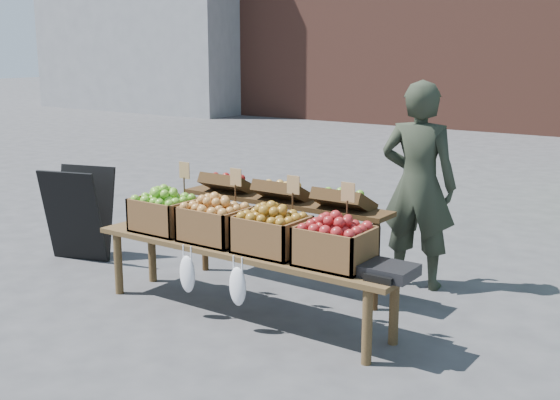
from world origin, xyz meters
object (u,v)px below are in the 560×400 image
Objects in this scene: weighing_scale at (389,271)px; vendor at (418,185)px; crate_golden_apples at (165,215)px; chalkboard_sign at (79,214)px; crate_red_apples at (272,234)px; display_bench at (243,282)px; crate_russet_pears at (215,224)px; crate_green_apples at (335,246)px; back_table at (283,231)px.

vendor is at bearing 107.59° from weighing_scale.
weighing_scale is (2.08, 0.00, -0.10)m from crate_golden_apples.
crate_red_apples is (2.55, -0.27, 0.24)m from chalkboard_sign.
vendor reaches higher than crate_golden_apples.
chalkboard_sign is 1.50m from crate_golden_apples.
crate_golden_apples is at bearing 180.00° from display_bench.
vendor is 1.77m from display_bench.
chalkboard_sign is at bearing 11.52° from vendor.
crate_russet_pears is at bearing -24.36° from chalkboard_sign.
chalkboard_sign is 1.87× the size of crate_green_apples.
vendor is 3.62× the size of crate_russet_pears.
chalkboard_sign is 1.87× the size of crate_russet_pears.
display_bench is at bearing -23.42° from chalkboard_sign.
chalkboard_sign reaches higher than crate_golden_apples.
back_table is 1.21m from crate_green_apples.
crate_red_apples is (1.10, 0.00, 0.00)m from crate_golden_apples.
crate_red_apples reaches higher than weighing_scale.
crate_golden_apples is 1.00× the size of crate_russet_pears.
weighing_scale is at bearing -21.00° from chalkboard_sign.
vendor is 5.33× the size of weighing_scale.
display_bench is 0.93m from crate_green_apples.
crate_russet_pears is 0.55m from crate_red_apples.
crate_golden_apples is at bearing -134.21° from back_table.
vendor reaches higher than back_table.
crate_golden_apples reaches higher than display_bench.
vendor is 1.94× the size of chalkboard_sign.
chalkboard_sign is 0.35× the size of display_bench.
crate_russet_pears is (-0.15, -0.72, 0.19)m from back_table.
display_bench is (0.12, -0.72, -0.24)m from back_table.
back_table is 4.20× the size of crate_green_apples.
crate_red_apples and crate_green_apples have the same top height.
crate_golden_apples is 0.55m from crate_russet_pears.
vendor is 1.57m from weighing_scale.
vendor reaches higher than crate_green_apples.
vendor is 1.24m from back_table.
display_bench is 5.40× the size of crate_russet_pears.
chalkboard_sign is 0.45× the size of back_table.
crate_red_apples is at bearing 61.07° from vendor.
chalkboard_sign is at bearing -168.30° from back_table.
chalkboard_sign is 1.87× the size of crate_golden_apples.
chalkboard_sign is 1.87× the size of crate_red_apples.
chalkboard_sign is at bearing 172.19° from crate_russet_pears.
back_table is 1.02m from crate_golden_apples.
crate_russet_pears is 1.47× the size of weighing_scale.
crate_green_apples reaches higher than display_bench.
crate_golden_apples is (1.45, -0.27, 0.24)m from chalkboard_sign.
vendor is at bearing 39.32° from back_table.
crate_red_apples is 0.98m from weighing_scale.
crate_red_apples is (0.40, -0.72, 0.19)m from back_table.
crate_golden_apples is at bearing 180.00° from weighing_scale.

